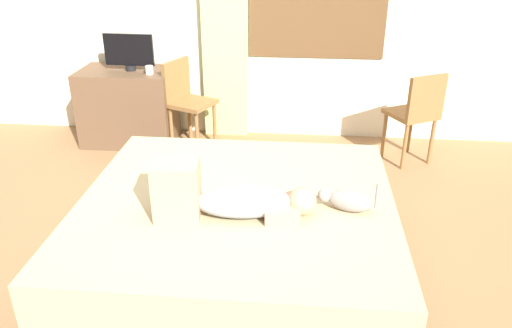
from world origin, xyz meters
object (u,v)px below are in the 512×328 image
object	(u,v)px
bed	(237,233)
cat	(347,200)
chair_spare	(417,111)
cup	(149,70)
person_lying	(227,197)
tv_monitor	(129,52)
desk	(129,106)
chair_by_desk	(186,97)

from	to	relation	value
bed	cat	distance (m)	0.74
chair_spare	cup	bearing A→B (deg)	176.42
cat	cup	bearing A→B (deg)	131.92
bed	person_lying	world-z (taller)	person_lying
cat	tv_monitor	world-z (taller)	tv_monitor
bed	desk	xyz separation A→B (m)	(-1.35, 1.98, 0.13)
chair_by_desk	desk	bearing A→B (deg)	172.60
person_lying	cat	distance (m)	0.71
chair_spare	tv_monitor	bearing A→B (deg)	174.29
chair_spare	person_lying	bearing A→B (deg)	-127.18
person_lying	desk	size ratio (longest dim) A/B	1.05
person_lying	cup	xyz separation A→B (m)	(-1.04, 2.05, 0.17)
desk	tv_monitor	xyz separation A→B (m)	(0.06, -0.00, 0.55)
bed	chair_spare	bearing A→B (deg)	50.61
cup	chair_spare	xyz separation A→B (m)	(2.47, -0.15, -0.27)
person_lying	tv_monitor	xyz separation A→B (m)	(-1.25, 2.16, 0.32)
bed	desk	world-z (taller)	desk
cat	chair_spare	xyz separation A→B (m)	(0.74, 1.78, -0.05)
cat	chair_by_desk	world-z (taller)	chair_by_desk
desk	tv_monitor	size ratio (longest dim) A/B	1.87
chair_spare	chair_by_desk	bearing A→B (deg)	174.93
chair_by_desk	chair_spare	bearing A→B (deg)	-5.07
cat	desk	bearing A→B (deg)	134.58
cup	chair_by_desk	xyz separation A→B (m)	(0.32, 0.04, -0.27)
tv_monitor	chair_by_desk	distance (m)	0.69
person_lying	desk	distance (m)	2.54
bed	chair_by_desk	distance (m)	2.06
tv_monitor	chair_spare	distance (m)	2.73
desk	chair_by_desk	world-z (taller)	chair_by_desk
bed	person_lying	bearing A→B (deg)	-100.33
person_lying	chair_spare	xyz separation A→B (m)	(1.44, 1.89, -0.10)
person_lying	cup	size ratio (longest dim) A/B	11.92
cat	person_lying	bearing A→B (deg)	-170.73
tv_monitor	chair_spare	world-z (taller)	tv_monitor
cat	cup	distance (m)	2.61
person_lying	cup	bearing A→B (deg)	116.84
desk	tv_monitor	world-z (taller)	tv_monitor
person_lying	chair_spare	bearing A→B (deg)	52.82
cat	cup	size ratio (longest dim) A/B	4.43
chair_spare	cat	bearing A→B (deg)	-112.47
desk	chair_spare	xyz separation A→B (m)	(2.75, -0.27, 0.14)
chair_by_desk	chair_spare	size ratio (longest dim) A/B	1.00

